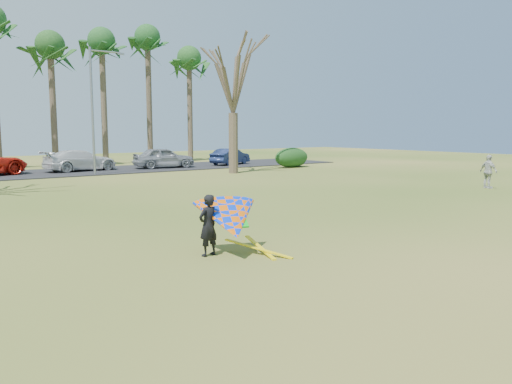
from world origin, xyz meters
TOP-DOWN VIEW (x-y plane):
  - ground at (0.00, 0.00)m, footprint 100.00×100.00m
  - parking_strip at (0.00, 25.00)m, footprint 46.00×7.00m
  - palm_6 at (2.00, 31.00)m, footprint 4.84×4.84m
  - palm_7 at (6.00, 31.00)m, footprint 4.84×4.84m
  - palm_8 at (10.00, 31.00)m, footprint 4.84×4.84m
  - palm_9 at (14.00, 31.00)m, footprint 4.84×4.84m
  - bare_tree_right at (10.00, 18.00)m, footprint 6.27×6.27m
  - streetlight at (2.16, 22.00)m, footprint 2.28×0.18m
  - hedge_near at (16.40, 19.50)m, footprint 3.05×1.38m
  - hedge_far at (17.18, 19.91)m, footprint 2.04×0.96m
  - car_3 at (2.14, 25.26)m, footprint 5.23×2.75m
  - car_4 at (8.01, 24.37)m, footprint 4.71×2.49m
  - car_5 at (13.92, 24.28)m, footprint 4.18×2.78m
  - pedestrian_b at (15.30, 3.24)m, footprint 0.62×1.05m
  - kite_flyer at (-2.36, -0.11)m, footprint 2.13×2.39m

SIDE VIEW (x-z plane):
  - ground at x=0.00m, z-range 0.00..0.00m
  - parking_strip at x=0.00m, z-range 0.00..0.06m
  - hedge_far at x=17.18m, z-range 0.00..1.13m
  - car_5 at x=13.92m, z-range 0.06..1.36m
  - hedge_near at x=16.40m, z-range 0.00..1.53m
  - car_3 at x=2.14m, z-range 0.06..1.50m
  - car_4 at x=8.01m, z-range 0.06..1.59m
  - kite_flyer at x=-2.36m, z-range -0.17..1.85m
  - pedestrian_b at x=15.30m, z-range 0.00..1.68m
  - streetlight at x=2.16m, z-range 0.46..8.46m
  - bare_tree_right at x=10.00m, z-range 1.96..11.17m
  - palm_6 at x=2.00m, z-range 3.75..14.59m
  - palm_9 at x=14.00m, z-range 3.75..14.59m
  - palm_7 at x=6.00m, z-range 4.08..15.62m
  - palm_8 at x=10.00m, z-range 4.40..16.64m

